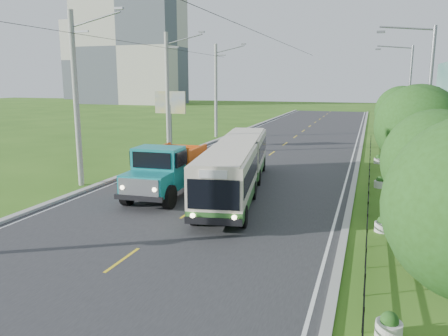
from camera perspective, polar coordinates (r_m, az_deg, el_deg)
The scene contains 28 objects.
ground at distance 15.86m, azimuth -13.12°, elevation -11.66°, with size 240.00×240.00×0.00m, color #2E5D16.
road at distance 33.84m, azimuth 4.82°, elevation 0.88°, with size 14.00×120.00×0.02m, color #28282B.
curb_left at distance 36.19m, azimuth -6.32°, elevation 1.63°, with size 0.40×120.00×0.15m, color #9E9E99.
curb_right at distance 32.91m, azimuth 17.00°, elevation 0.19°, with size 0.30×120.00×0.10m, color #9E9E99.
edge_line_left at distance 35.97m, azimuth -5.52°, elevation 1.51°, with size 0.12×120.00×0.00m, color silver.
edge_line_right at distance 32.93m, azimuth 16.13°, elevation 0.20°, with size 0.12×120.00×0.00m, color silver.
centre_dash at distance 15.85m, azimuth -13.13°, elevation -11.58°, with size 0.12×2.20×0.00m, color yellow.
railing_right at distance 26.98m, azimuth 18.41°, elevation -1.72°, with size 0.04×40.00×0.60m, color black.
pole_near at distance 26.77m, azimuth -18.70°, elevation 8.54°, with size 3.51×0.32×10.00m.
pole_mid at distance 37.06m, azimuth -7.34°, elevation 9.64°, with size 3.51×0.32×10.00m.
pole_far at distance 48.14m, azimuth -1.02°, elevation 10.09°, with size 3.51×0.32×10.00m.
tree_second at distance 14.85m, azimuth 25.95°, elevation 0.11°, with size 3.18×3.26×5.30m.
tree_third at distance 20.69m, azimuth 24.06°, elevation 4.44°, with size 3.60×3.62×6.00m.
tree_fourth at distance 26.68m, azimuth 22.85°, elevation 4.99°, with size 3.24×3.31×5.40m.
tree_fifth at distance 32.62m, azimuth 22.17°, elevation 6.51°, with size 3.48×3.52×5.80m.
tree_back at distance 38.61m, azimuth 21.65°, elevation 6.87°, with size 3.30×3.36×5.50m.
streetlight_mid at distance 26.52m, azimuth 24.80°, elevation 7.67°, with size 3.02×0.20×9.07m.
streetlight_far at distance 40.46m, azimuth 22.78°, elevation 8.73°, with size 3.02×0.20×9.07m.
planter_front at distance 11.89m, azimuth 20.74°, elevation -18.81°, with size 0.64×0.64×0.67m.
planter_near at distance 19.26m, azimuth 19.99°, elevation -7.00°, with size 0.64×0.64×0.67m.
planter_mid at distance 26.99m, azimuth 19.68°, elevation -1.83°, with size 0.64×0.64×0.67m.
planter_far at distance 34.84m, azimuth 19.51°, elevation 1.02°, with size 0.64×0.64×0.67m.
billboard_left at distance 40.34m, azimuth -7.02°, elevation 8.03°, with size 3.00×0.20×5.20m.
billboard_right at distance 32.66m, azimuth 26.71°, elevation 8.78°, with size 0.24×6.00×7.30m.
apartment_near at distance 124.72m, azimuth -12.18°, elevation 15.14°, with size 28.00×14.00×30.00m, color #B7B2A3.
apartment_far at distance 159.01m, azimuth -15.42°, elevation 13.39°, with size 24.00×14.00×26.00m, color #B7B2A3.
bus at distance 24.07m, azimuth 1.66°, elevation 0.68°, with size 4.70×14.61×2.79m.
dump_truck at distance 23.61m, azimuth -7.59°, elevation 0.13°, with size 2.91×6.76×2.79m.
Camera 1 is at (7.87, -12.34, 6.11)m, focal length 35.00 mm.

